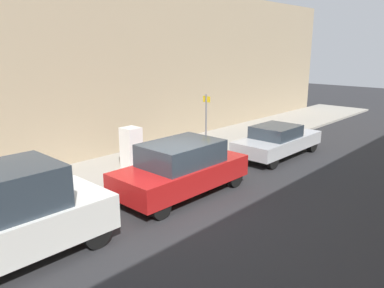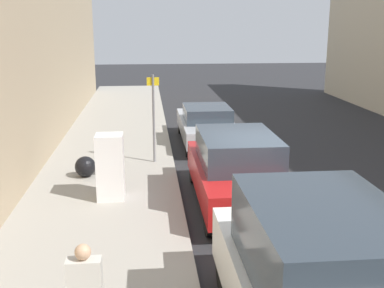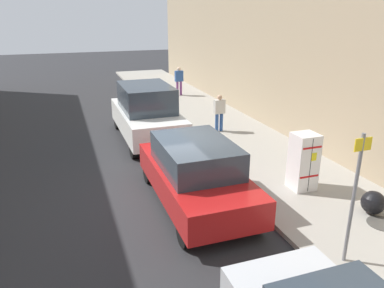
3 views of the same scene
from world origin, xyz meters
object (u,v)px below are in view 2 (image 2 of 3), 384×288
(trash_bag, at_px, (85,167))
(parked_van_white, at_px, (320,287))
(parked_sedan_silver, at_px, (206,124))
(discarded_refrigerator, at_px, (110,167))
(street_sign_post, at_px, (154,114))
(parked_suv_red, at_px, (237,169))

(trash_bag, distance_m, parked_van_white, 8.57)
(trash_bag, distance_m, parked_sedan_silver, 5.38)
(discarded_refrigerator, relative_size, trash_bag, 2.77)
(street_sign_post, xyz_separation_m, trash_bag, (-1.91, -1.28, -1.19))
(street_sign_post, height_order, trash_bag, street_sign_post)
(street_sign_post, distance_m, parked_van_white, 9.14)
(trash_bag, bearing_deg, discarded_refrigerator, -65.00)
(trash_bag, height_order, parked_suv_red, parked_suv_red)
(parked_van_white, height_order, parked_sedan_silver, parked_van_white)
(street_sign_post, bearing_deg, trash_bag, -146.25)
(street_sign_post, xyz_separation_m, parked_suv_red, (1.90, -3.37, -0.72))
(discarded_refrigerator, distance_m, parked_suv_red, 3.01)
(discarded_refrigerator, bearing_deg, parked_sedan_silver, 61.63)
(trash_bag, height_order, parked_van_white, parked_van_white)
(trash_bag, relative_size, parked_suv_red, 0.13)
(discarded_refrigerator, distance_m, trash_bag, 2.00)
(trash_bag, bearing_deg, parked_sedan_silver, 44.88)
(trash_bag, xyz_separation_m, parked_sedan_silver, (3.81, 3.79, 0.31))
(trash_bag, height_order, parked_sedan_silver, parked_sedan_silver)
(discarded_refrigerator, relative_size, parked_suv_red, 0.35)
(parked_suv_red, bearing_deg, parked_sedan_silver, 90.00)
(parked_sedan_silver, bearing_deg, parked_suv_red, -90.00)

